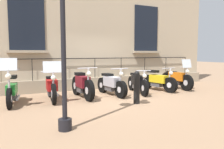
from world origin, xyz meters
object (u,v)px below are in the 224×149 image
object	(u,v)px
motorcycle_maroon	(82,85)
motorcycle_orange	(177,79)
motorcycle_silver	(112,84)
motorcycle_black	(138,83)
motorcycle_red	(52,87)
motorcycle_green	(12,91)
bollard	(137,87)
motorcycle_yellow	(158,81)

from	to	relation	value
motorcycle_maroon	motorcycle_orange	size ratio (longest dim) A/B	0.99
motorcycle_silver	motorcycle_orange	xyz separation A→B (m)	(-0.13, 3.29, 0.03)
motorcycle_maroon	motorcycle_black	bearing A→B (deg)	88.56
motorcycle_red	motorcycle_silver	size ratio (longest dim) A/B	0.99
motorcycle_green	motorcycle_maroon	world-z (taller)	motorcycle_green
motorcycle_green	bollard	world-z (taller)	motorcycle_green
motorcycle_green	motorcycle_orange	bearing A→B (deg)	91.55
motorcycle_yellow	bollard	xyz separation A→B (m)	(1.69, -2.11, 0.11)
motorcycle_black	bollard	size ratio (longest dim) A/B	1.93
motorcycle_maroon	motorcycle_yellow	bearing A→B (deg)	91.43
motorcycle_red	motorcycle_orange	distance (m)	5.50
motorcycle_orange	bollard	bearing A→B (deg)	-61.25
motorcycle_orange	motorcycle_red	bearing A→B (deg)	-88.61
motorcycle_yellow	bollard	size ratio (longest dim) A/B	1.88
motorcycle_yellow	motorcycle_green	bearing A→B (deg)	-88.66
motorcycle_maroon	motorcycle_orange	xyz separation A→B (m)	(-0.13, 4.43, -0.00)
motorcycle_silver	motorcycle_yellow	distance (m)	2.23
motorcycle_black	motorcycle_red	bearing A→B (deg)	-90.99
motorcycle_black	motorcycle_orange	world-z (taller)	motorcycle_orange
motorcycle_maroon	motorcycle_red	bearing A→B (deg)	-90.03
bollard	motorcycle_red	bearing A→B (deg)	-124.55
bollard	motorcycle_maroon	bearing A→B (deg)	-141.82
motorcycle_black	motorcycle_silver	bearing A→B (deg)	-92.93
motorcycle_yellow	bollard	distance (m)	2.71
bollard	motorcycle_green	bearing A→B (deg)	-113.69
motorcycle_maroon	bollard	size ratio (longest dim) A/B	1.90
bollard	motorcycle_yellow	bearing A→B (deg)	128.67
motorcycle_maroon	motorcycle_black	xyz separation A→B (m)	(0.06, 2.27, -0.03)
motorcycle_orange	motorcycle_silver	bearing A→B (deg)	-87.68
motorcycle_black	motorcycle_orange	distance (m)	2.17
motorcycle_maroon	motorcycle_black	size ratio (longest dim) A/B	0.99
motorcycle_maroon	motorcycle_yellow	xyz separation A→B (m)	(-0.08, 3.37, -0.04)
motorcycle_green	bollard	size ratio (longest dim) A/B	1.81
motorcycle_silver	bollard	bearing A→B (deg)	4.16
motorcycle_green	bollard	xyz separation A→B (m)	(1.56, 3.55, 0.09)
motorcycle_green	motorcycle_silver	world-z (taller)	motorcycle_green
motorcycle_yellow	motorcycle_black	bearing A→B (deg)	-82.75
motorcycle_red	motorcycle_black	world-z (taller)	motorcycle_red
motorcycle_green	motorcycle_red	world-z (taller)	motorcycle_green
motorcycle_maroon	motorcycle_silver	bearing A→B (deg)	90.02
motorcycle_red	motorcycle_orange	bearing A→B (deg)	91.39
motorcycle_maroon	motorcycle_silver	world-z (taller)	motorcycle_maroon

